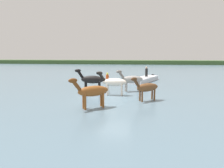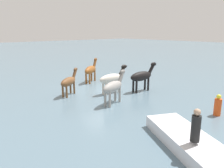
{
  "view_description": "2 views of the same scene",
  "coord_description": "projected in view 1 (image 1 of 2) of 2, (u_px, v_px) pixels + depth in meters",
  "views": [
    {
      "loc": [
        1.38,
        -13.68,
        3.32
      ],
      "look_at": [
        -0.1,
        -0.23,
        1.15
      ],
      "focal_mm": 30.17,
      "sensor_mm": 36.0,
      "label": 1
    },
    {
      "loc": [
        9.81,
        12.61,
        4.37
      ],
      "look_at": [
        -0.33,
        0.97,
        0.6
      ],
      "focal_mm": 35.73,
      "sensor_mm": 36.0,
      "label": 2
    }
  ],
  "objects": [
    {
      "name": "person_boatman_standing",
      "position": [
        146.0,
        72.0,
        22.61
      ],
      "size": [
        0.32,
        0.32,
        1.19
      ],
      "color": "black",
      "rests_on": "boat_launch_far"
    },
    {
      "name": "distant_shoreline",
      "position": [
        129.0,
        64.0,
        62.11
      ],
      "size": [
        129.64,
        6.0,
        2.4
      ],
      "primitive_type": "cube",
      "color": "#3A572D",
      "rests_on": "ground_plane"
    },
    {
      "name": "horse_chestnut_trailing",
      "position": [
        147.0,
        87.0,
        13.33
      ],
      "size": [
        2.1,
        1.45,
        1.75
      ],
      "rotation": [
        0.0,
        0.0,
        3.68
      ],
      "color": "brown",
      "rests_on": "ground_plane"
    },
    {
      "name": "horse_dark_mare",
      "position": [
        131.0,
        80.0,
        16.7
      ],
      "size": [
        2.47,
        1.14,
        1.93
      ],
      "rotation": [
        0.0,
        0.0,
        3.45
      ],
      "color": "#9E9993",
      "rests_on": "ground_plane"
    },
    {
      "name": "horse_dun_straggler",
      "position": [
        92.0,
        91.0,
        11.47
      ],
      "size": [
        2.31,
        1.64,
        1.93
      ],
      "rotation": [
        0.0,
        0.0,
        3.69
      ],
      "color": "brown",
      "rests_on": "ground_plane"
    },
    {
      "name": "horse_pinto_flank",
      "position": [
        113.0,
        82.0,
        15.11
      ],
      "size": [
        2.47,
        0.6,
        1.93
      ],
      "rotation": [
        0.0,
        0.0,
        3.13
      ],
      "color": "silver",
      "rests_on": "ground_plane"
    },
    {
      "name": "buoy_channel_marker",
      "position": [
        107.0,
        78.0,
        21.99
      ],
      "size": [
        0.36,
        0.36,
        1.14
      ],
      "color": "#E54C19",
      "rests_on": "ground_plane"
    },
    {
      "name": "boat_launch_far",
      "position": [
        145.0,
        80.0,
        22.79
      ],
      "size": [
        3.79,
        5.55,
        0.76
      ],
      "rotation": [
        0.0,
        0.0,
        4.25
      ],
      "color": "silver",
      "rests_on": "ground_plane"
    },
    {
      "name": "ground_plane",
      "position": [
        114.0,
        99.0,
        14.1
      ],
      "size": [
        144.04,
        144.04,
        0.0
      ],
      "primitive_type": "plane",
      "color": "slate"
    },
    {
      "name": "horse_gray_outer",
      "position": [
        91.0,
        80.0,
        16.28
      ],
      "size": [
        2.59,
        0.68,
        2.02
      ],
      "rotation": [
        0.0,
        0.0,
        3.1
      ],
      "color": "black",
      "rests_on": "ground_plane"
    }
  ]
}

